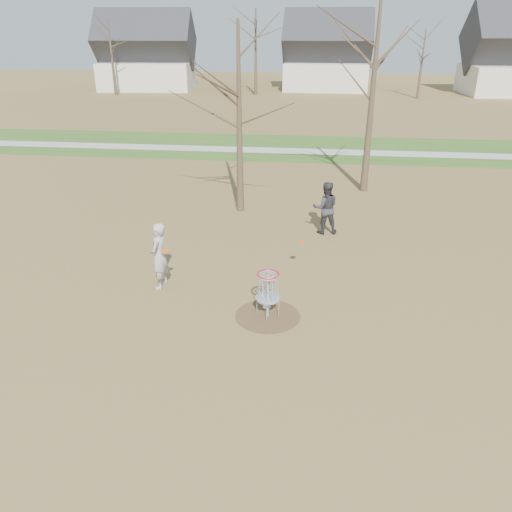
{
  "coord_description": "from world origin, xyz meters",
  "views": [
    {
      "loc": [
        1.05,
        -11.69,
        7.23
      ],
      "look_at": [
        -0.5,
        1.5,
        1.1
      ],
      "focal_mm": 35.0,
      "sensor_mm": 36.0,
      "label": 1
    }
  ],
  "objects_px": {
    "player_standing": "(159,256)",
    "disc_golf_basket": "(268,287)",
    "player_throwing": "(325,208)",
    "disc_grounded": "(267,307)"
  },
  "relations": [
    {
      "from": "player_standing",
      "to": "player_throwing",
      "type": "relative_size",
      "value": 1.02
    },
    {
      "from": "player_standing",
      "to": "player_throwing",
      "type": "bearing_deg",
      "value": 140.99
    },
    {
      "from": "player_throwing",
      "to": "disc_golf_basket",
      "type": "distance_m",
      "value": 6.51
    },
    {
      "from": "player_standing",
      "to": "disc_grounded",
      "type": "distance_m",
      "value": 3.57
    },
    {
      "from": "player_standing",
      "to": "disc_golf_basket",
      "type": "bearing_deg",
      "value": 74.34
    },
    {
      "from": "player_standing",
      "to": "disc_golf_basket",
      "type": "distance_m",
      "value": 3.63
    },
    {
      "from": "disc_golf_basket",
      "to": "disc_grounded",
      "type": "bearing_deg",
      "value": 99.11
    },
    {
      "from": "player_standing",
      "to": "player_throwing",
      "type": "distance_m",
      "value": 7.03
    },
    {
      "from": "player_standing",
      "to": "disc_grounded",
      "type": "height_order",
      "value": "player_standing"
    },
    {
      "from": "disc_golf_basket",
      "to": "player_standing",
      "type": "bearing_deg",
      "value": 158.56
    }
  ]
}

